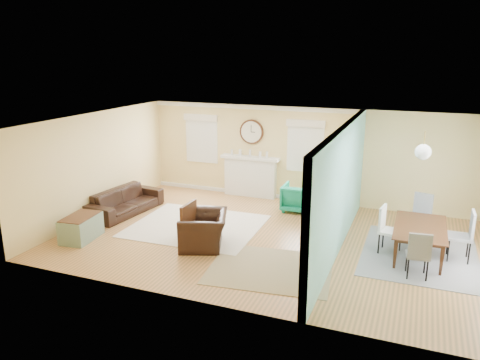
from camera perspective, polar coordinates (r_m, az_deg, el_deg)
name	(u,v)px	position (r m, az deg, el deg)	size (l,w,h in m)	color
floor	(269,239)	(10.48, 3.50, -7.17)	(9.00, 9.00, 0.00)	olive
wall_back	(304,155)	(12.86, 7.75, 3.04)	(9.00, 0.02, 2.60)	#ECD47F
wall_front	(211,230)	(7.40, -3.61, -6.15)	(9.00, 0.02, 2.60)	#ECD47F
wall_left	(97,165)	(12.16, -17.00, 1.79)	(0.02, 6.00, 2.60)	#ECD47F
ceiling	(271,122)	(9.78, 3.75, 7.04)	(9.00, 6.00, 0.02)	white
partition	(343,184)	(9.97, 12.42, -0.44)	(0.17, 6.00, 2.60)	#ECD47F
fireplace	(250,176)	(13.34, 1.26, 0.52)	(1.70, 0.30, 1.17)	white
wall_clock	(252,132)	(13.15, 1.42, 5.89)	(0.70, 0.07, 0.70)	#4A2919
window_left	(202,135)	(13.77, -4.70, 5.47)	(1.05, 0.13, 1.42)	white
window_right	(305,142)	(12.73, 7.98, 4.56)	(1.05, 0.13, 1.42)	white
pendant	(423,152)	(9.40, 21.42, 3.20)	(0.30, 0.30, 0.55)	gold
rug_cream	(197,226)	(11.23, -5.32, -5.59)	(2.96, 2.57, 0.02)	#EFE1C9
rug_jute	(270,269)	(9.11, 3.71, -10.74)	(2.30, 1.88, 0.01)	#947F61
rug_grey	(419,255)	(10.31, 21.01, -8.57)	(2.22, 2.78, 0.01)	gray
sofa	(126,201)	(12.35, -13.78, -2.52)	(2.14, 0.84, 0.62)	black
eames_chair	(204,230)	(10.00, -4.45, -6.08)	(1.11, 0.97, 0.72)	black
green_chair	(298,198)	(12.24, 7.04, -2.15)	(0.75, 0.78, 0.71)	#1D7351
trunk	(81,228)	(10.93, -18.81, -5.52)	(0.68, 1.00, 0.54)	gray
credenza	(334,205)	(11.62, 11.33, -3.06)	(0.52, 1.54, 0.80)	#A57644
tv	(334,177)	(11.42, 11.43, 0.40)	(1.12, 0.15, 0.65)	black
garden_stool	(323,229)	(10.53, 10.04, -5.92)	(0.31, 0.31, 0.46)	white
potted_plant	(324,211)	(10.39, 10.15, -3.73)	(0.36, 0.31, 0.40)	#337F33
dining_table	(421,241)	(10.20, 21.17, -6.98)	(1.78, 0.99, 0.63)	#4A2919
dining_chair_n	(420,212)	(11.24, 21.10, -3.61)	(0.52, 0.52, 0.94)	gray
dining_chair_s	(418,250)	(9.18, 20.90, -7.95)	(0.45, 0.45, 0.91)	gray
dining_chair_w	(391,226)	(10.05, 17.93, -5.40)	(0.50, 0.50, 0.98)	white
dining_chair_e	(460,231)	(10.20, 25.28, -5.66)	(0.46, 0.46, 1.03)	gray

